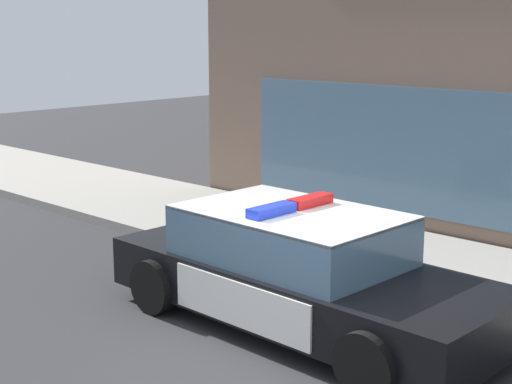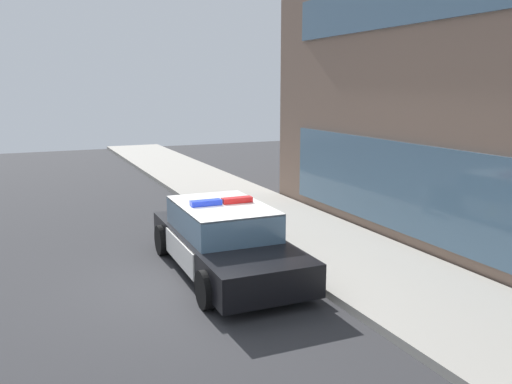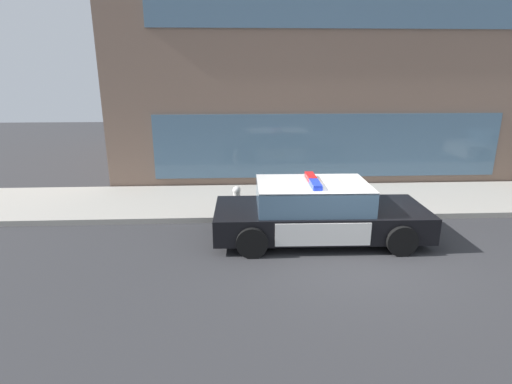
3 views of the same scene
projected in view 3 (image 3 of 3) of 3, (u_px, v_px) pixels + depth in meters
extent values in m
plane|color=#303033|center=(353.00, 251.00, 8.99)|extent=(48.00, 48.00, 0.00)
cube|color=#A39E93|center=(322.00, 200.00, 12.24)|extent=(48.00, 3.13, 0.15)
cube|color=#7A6051|center=(352.00, 69.00, 18.54)|extent=(19.17, 11.99, 7.82)
cube|color=slate|center=(329.00, 146.00, 13.38)|extent=(11.50, 0.08, 2.10)
cube|color=slate|center=(410.00, 9.00, 12.28)|extent=(16.10, 0.08, 1.10)
cube|color=black|center=(320.00, 219.00, 9.48)|extent=(4.92, 1.96, 0.60)
cube|color=silver|center=(386.00, 212.00, 9.48)|extent=(1.69, 1.86, 0.05)
cube|color=silver|center=(247.00, 213.00, 9.38)|extent=(1.40, 1.86, 0.05)
cube|color=silver|center=(309.00, 206.00, 10.38)|extent=(2.05, 0.07, 0.51)
cube|color=silver|center=(323.00, 235.00, 8.57)|extent=(2.05, 0.07, 0.51)
cube|color=yellow|center=(309.00, 206.00, 10.40)|extent=(0.22, 0.02, 0.26)
cube|color=slate|center=(312.00, 196.00, 9.31)|extent=(2.57, 1.73, 0.60)
cube|color=silver|center=(313.00, 184.00, 9.23)|extent=(2.57, 1.73, 0.04)
cube|color=red|center=(311.00, 177.00, 9.53)|extent=(0.21, 0.64, 0.11)
cube|color=blue|center=(315.00, 184.00, 8.88)|extent=(0.21, 0.64, 0.11)
cylinder|color=black|center=(374.00, 211.00, 10.47)|extent=(0.68, 0.23, 0.68)
cylinder|color=black|center=(402.00, 240.00, 8.68)|extent=(0.68, 0.23, 0.68)
cylinder|color=black|center=(250.00, 213.00, 10.37)|extent=(0.68, 0.23, 0.68)
cylinder|color=black|center=(252.00, 242.00, 8.59)|extent=(0.68, 0.23, 0.68)
cylinder|color=silver|center=(237.00, 210.00, 10.98)|extent=(0.28, 0.28, 0.10)
cylinder|color=silver|center=(237.00, 201.00, 10.90)|extent=(0.19, 0.19, 0.45)
sphere|color=silver|center=(237.00, 190.00, 10.81)|extent=(0.22, 0.22, 0.22)
cylinder|color=#333338|center=(237.00, 188.00, 10.79)|extent=(0.06, 0.06, 0.05)
cylinder|color=#333338|center=(237.00, 202.00, 10.75)|extent=(0.09, 0.10, 0.09)
cylinder|color=#333338|center=(237.00, 198.00, 11.03)|extent=(0.09, 0.10, 0.09)
cylinder|color=#333338|center=(242.00, 201.00, 10.91)|extent=(0.10, 0.12, 0.12)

